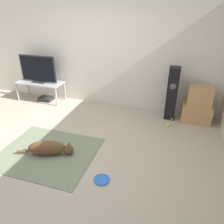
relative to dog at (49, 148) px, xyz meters
The scene contains 14 objects.
ground_plane 0.30m from the dog, 33.56° to the left, with size 12.00×12.00×0.00m, color #B2A38E.
wall_back 2.53m from the dog, 84.33° to the left, with size 8.00×0.06×2.55m.
area_rug 0.14m from the dog, 156.40° to the left, with size 1.56×1.32×0.01m.
dog is the anchor object (origin of this frame).
frisbee 1.06m from the dog, 16.22° to the right, with size 0.23×0.23×0.03m.
cardboard_box_lower 3.02m from the dog, 40.16° to the left, with size 0.59×0.42×0.38m.
cardboard_box_upper 3.05m from the dog, 39.96° to the left, with size 0.47×0.33×0.40m.
floor_speaker 2.64m from the dog, 47.26° to the left, with size 0.22×0.22×1.13m.
tv_stand 2.42m from the dog, 126.41° to the left, with size 1.17×0.49×0.48m.
tv 2.50m from the dog, 126.37° to the left, with size 0.96×0.20×0.66m.
tennis_ball_by_boxes 2.60m from the dog, 45.00° to the left, with size 0.07×0.07×0.07m.
tennis_ball_near_speaker 2.65m from the dog, 46.13° to the left, with size 0.07×0.07×0.07m.
tennis_ball_loose_on_carpet 2.33m from the dog, 40.56° to the left, with size 0.07×0.07×0.07m.
game_console 2.35m from the dog, 124.32° to the left, with size 0.34×0.27×0.08m.
Camera 1 is at (1.63, -2.61, 2.26)m, focal length 35.00 mm.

